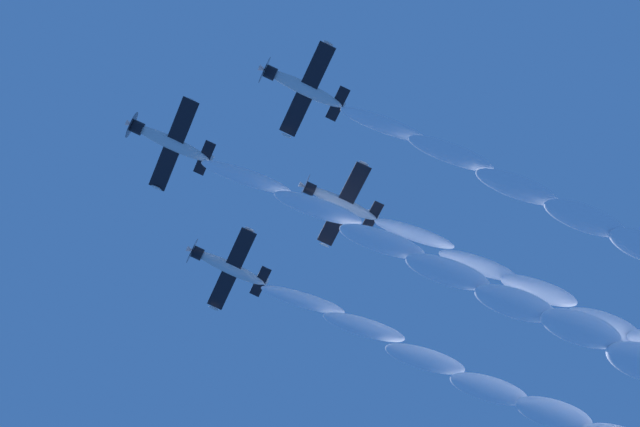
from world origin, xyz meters
name	(u,v)px	position (x,y,z in m)	size (l,w,h in m)	color
airplane_lead	(169,142)	(-4.81, 3.00, 78.17)	(7.92, 7.61, 2.70)	silver
airplane_left_wingman	(302,87)	(-6.29, -9.35, 79.08)	(7.89, 7.66, 2.83)	silver
airplane_right_wingman	(227,267)	(8.10, 1.75, 77.91)	(7.91, 7.63, 2.85)	silver
airplane_slot_tail	(339,202)	(5.65, -9.57, 80.62)	(7.90, 7.63, 2.66)	silver
smoke_trail_lead	(608,345)	(21.66, -29.93, 72.34)	(39.35, 48.29, 11.25)	white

